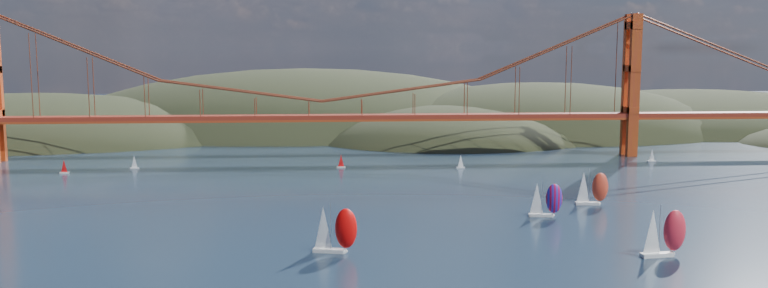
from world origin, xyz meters
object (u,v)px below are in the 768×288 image
racer_1 (663,232)px  racer_3 (591,188)px  racer_rwb (545,199)px  racer_0 (334,229)px

racer_1 → racer_3: 50.55m
racer_rwb → racer_3: bearing=47.2°
racer_3 → racer_rwb: (-16.59, -13.21, -0.18)m
racer_0 → racer_3: 81.50m
racer_1 → racer_rwb: size_ratio=1.14×
racer_1 → racer_rwb: bearing=103.7°
racer_0 → racer_1: 66.72m
racer_rwb → racer_1: bearing=-61.5°
racer_1 → racer_3: bearing=80.3°
racer_0 → racer_1: size_ratio=0.99×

